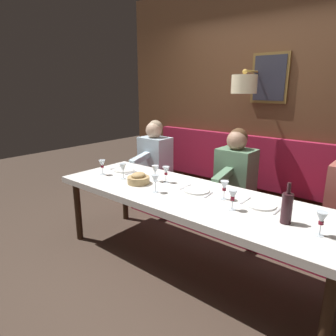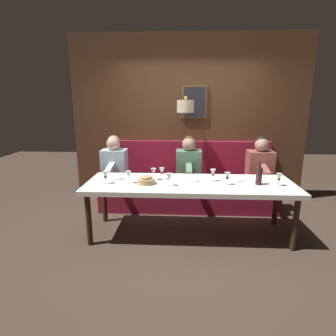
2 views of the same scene
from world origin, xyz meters
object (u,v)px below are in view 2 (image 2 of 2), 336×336
at_px(diner_near, 188,162).
at_px(wine_glass_0, 105,175).
at_px(dining_table, 190,187).
at_px(wine_glass_6, 162,171).
at_px(diner_nearest, 260,163).
at_px(wine_glass_3, 279,177).
at_px(diner_middle, 114,161).
at_px(wine_glass_1, 129,175).
at_px(wine_glass_5, 169,177).
at_px(bread_bowl, 146,180).
at_px(wine_glass_7, 153,172).
at_px(wine_bottle, 259,176).
at_px(wine_glass_2, 213,173).
at_px(wine_glass_4, 227,176).

distance_m(diner_near, wine_glass_0, 1.47).
distance_m(dining_table, wine_glass_6, 0.44).
xyz_separation_m(diner_nearest, wine_glass_3, (-0.97, 0.03, 0.04)).
bearing_deg(diner_nearest, diner_middle, 90.00).
xyz_separation_m(diner_middle, wine_glass_1, (-0.96, -0.42, 0.04)).
relative_size(dining_table, wine_glass_0, 16.62).
relative_size(diner_near, wine_glass_5, 4.82).
bearing_deg(wine_glass_3, bread_bowl, 89.68).
distance_m(diner_nearest, wine_glass_7, 1.82).
relative_size(wine_glass_5, wine_glass_7, 1.00).
bearing_deg(wine_glass_0, diner_near, -47.45).
bearing_deg(wine_bottle, diner_near, 43.46).
height_order(dining_table, diner_middle, diner_middle).
bearing_deg(wine_glass_3, diner_middle, 67.35).
bearing_deg(wine_glass_1, wine_bottle, -89.01).
bearing_deg(wine_glass_1, diner_nearest, -63.74).
relative_size(wine_glass_5, wine_bottle, 0.55).
bearing_deg(wine_bottle, bread_bowl, 91.40).
bearing_deg(wine_glass_1, wine_glass_2, -81.89).
distance_m(wine_glass_6, bread_bowl, 0.28).
distance_m(diner_near, wine_glass_3, 1.48).
bearing_deg(wine_glass_7, wine_glass_4, -99.63).
relative_size(dining_table, wine_bottle, 9.09).
height_order(wine_glass_3, wine_glass_5, same).
bearing_deg(bread_bowl, wine_bottle, -88.60).
bearing_deg(diner_near, diner_nearest, -90.00).
relative_size(diner_nearest, wine_glass_1, 4.82).
relative_size(diner_near, wine_glass_3, 4.82).
bearing_deg(diner_nearest, wine_glass_5, 126.51).
distance_m(wine_glass_6, wine_glass_7, 0.12).
relative_size(diner_middle, bread_bowl, 3.60).
xyz_separation_m(diner_middle, wine_glass_0, (-1.00, -0.13, 0.04)).
bearing_deg(diner_middle, dining_table, -125.84).
xyz_separation_m(diner_near, bread_bowl, (-0.96, 0.56, -0.03)).
relative_size(wine_glass_5, bread_bowl, 0.75).
distance_m(diner_nearest, wine_glass_6, 1.70).
bearing_deg(wine_glass_5, wine_glass_2, -66.97).
xyz_separation_m(wine_glass_4, wine_glass_6, (0.20, 0.85, 0.00)).
bearing_deg(diner_near, wine_glass_5, 165.99).
height_order(wine_glass_2, wine_glass_7, same).
bearing_deg(diner_near, wine_glass_6, 153.69).
xyz_separation_m(wine_glass_2, bread_bowl, (-0.16, 0.87, -0.07)).
relative_size(dining_table, diner_middle, 3.45).
height_order(diner_nearest, bread_bowl, diner_nearest).
relative_size(wine_glass_3, wine_glass_7, 1.00).
xyz_separation_m(diner_nearest, wine_glass_4, (-0.96, 0.67, 0.04)).
xyz_separation_m(dining_table, bread_bowl, (-0.08, 0.56, 0.11)).
distance_m(dining_table, wine_glass_5, 0.36).
distance_m(wine_glass_1, wine_glass_3, 1.91).
relative_size(wine_glass_0, wine_glass_1, 1.00).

